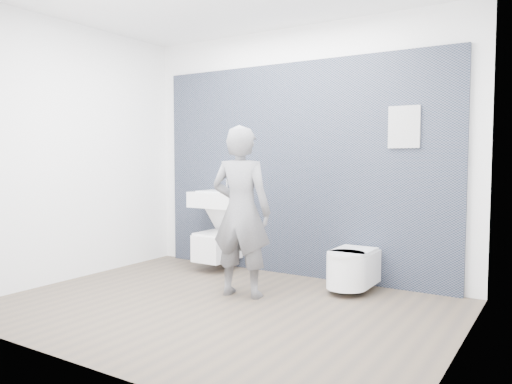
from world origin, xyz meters
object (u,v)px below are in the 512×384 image
Objects in this scene: washbasin at (219,199)px; toilet_rounded at (351,268)px; toilet_square at (217,245)px; visitor at (241,212)px.

washbasin reaches higher than toilet_rounded.
toilet_square is 0.40× the size of visitor.
toilet_square is 0.98× the size of toilet_rounded.
visitor reaches higher than washbasin.
toilet_square is (-0.00, -0.04, -0.54)m from washbasin.
toilet_square is 1.71m from toilet_rounded.
visitor reaches higher than toilet_rounded.
visitor reaches higher than toilet_square.
toilet_square is at bearing -90.00° from washbasin.
washbasin is 0.92× the size of toilet_rounded.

